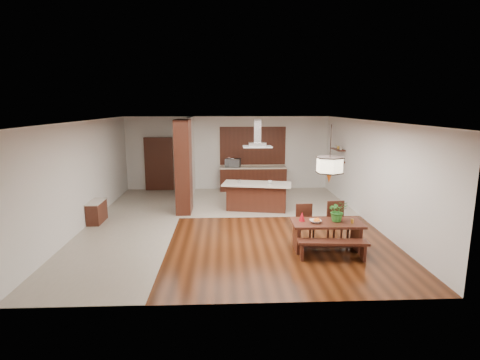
{
  "coord_description": "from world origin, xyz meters",
  "views": [
    {
      "loc": [
        -0.16,
        -10.32,
        3.29
      ],
      "look_at": [
        0.3,
        0.0,
        1.25
      ],
      "focal_mm": 28.0,
      "sensor_mm": 36.0,
      "label": 1
    }
  ],
  "objects_px": {
    "foliage_plant": "(338,211)",
    "dining_chair_right": "(338,223)",
    "dining_bench": "(332,250)",
    "hallway_console": "(97,212)",
    "island_cup": "(270,182)",
    "dining_chair_left": "(305,224)",
    "microwave": "(233,163)",
    "pendant_lantern": "(330,154)",
    "dining_table": "(327,229)",
    "fruit_bowl": "(315,221)",
    "range_hood": "(257,133)",
    "kitchen_island": "(257,196)"
  },
  "relations": [
    {
      "from": "fruit_bowl",
      "to": "range_hood",
      "type": "relative_size",
      "value": 0.29
    },
    {
      "from": "dining_bench",
      "to": "foliage_plant",
      "type": "height_order",
      "value": "foliage_plant"
    },
    {
      "from": "fruit_bowl",
      "to": "island_cup",
      "type": "bearing_deg",
      "value": 100.5
    },
    {
      "from": "fruit_bowl",
      "to": "island_cup",
      "type": "height_order",
      "value": "island_cup"
    },
    {
      "from": "microwave",
      "to": "range_hood",
      "type": "bearing_deg",
      "value": -62.94
    },
    {
      "from": "dining_chair_right",
      "to": "kitchen_island",
      "type": "height_order",
      "value": "dining_chair_right"
    },
    {
      "from": "dining_chair_right",
      "to": "kitchen_island",
      "type": "distance_m",
      "value": 3.45
    },
    {
      "from": "dining_bench",
      "to": "island_cup",
      "type": "relative_size",
      "value": 12.63
    },
    {
      "from": "hallway_console",
      "to": "pendant_lantern",
      "type": "xyz_separation_m",
      "value": [
        6.03,
        -2.34,
        1.93
      ]
    },
    {
      "from": "dining_chair_left",
      "to": "island_cup",
      "type": "relative_size",
      "value": 7.7
    },
    {
      "from": "foliage_plant",
      "to": "island_cup",
      "type": "height_order",
      "value": "foliage_plant"
    },
    {
      "from": "foliage_plant",
      "to": "microwave",
      "type": "height_order",
      "value": "microwave"
    },
    {
      "from": "hallway_console",
      "to": "dining_table",
      "type": "bearing_deg",
      "value": -21.25
    },
    {
      "from": "island_cup",
      "to": "microwave",
      "type": "distance_m",
      "value": 3.14
    },
    {
      "from": "dining_bench",
      "to": "dining_chair_right",
      "type": "xyz_separation_m",
      "value": [
        0.44,
        1.06,
        0.28
      ]
    },
    {
      "from": "range_hood",
      "to": "island_cup",
      "type": "bearing_deg",
      "value": -13.49
    },
    {
      "from": "range_hood",
      "to": "island_cup",
      "type": "height_order",
      "value": "range_hood"
    },
    {
      "from": "dining_table",
      "to": "range_hood",
      "type": "relative_size",
      "value": 1.82
    },
    {
      "from": "foliage_plant",
      "to": "range_hood",
      "type": "height_order",
      "value": "range_hood"
    },
    {
      "from": "hallway_console",
      "to": "island_cup",
      "type": "height_order",
      "value": "island_cup"
    },
    {
      "from": "hallway_console",
      "to": "microwave",
      "type": "height_order",
      "value": "microwave"
    },
    {
      "from": "hallway_console",
      "to": "dining_table",
      "type": "height_order",
      "value": "dining_table"
    },
    {
      "from": "dining_table",
      "to": "island_cup",
      "type": "bearing_deg",
      "value": 105.19
    },
    {
      "from": "kitchen_island",
      "to": "microwave",
      "type": "distance_m",
      "value": 3.0
    },
    {
      "from": "dining_bench",
      "to": "foliage_plant",
      "type": "bearing_deg",
      "value": 66.73
    },
    {
      "from": "dining_bench",
      "to": "fruit_bowl",
      "type": "height_order",
      "value": "fruit_bowl"
    },
    {
      "from": "dining_bench",
      "to": "pendant_lantern",
      "type": "xyz_separation_m",
      "value": [
        0.02,
        0.58,
        2.03
      ]
    },
    {
      "from": "foliage_plant",
      "to": "dining_table",
      "type": "bearing_deg",
      "value": -170.42
    },
    {
      "from": "range_hood",
      "to": "fruit_bowl",
      "type": "bearing_deg",
      "value": -73.54
    },
    {
      "from": "dining_chair_left",
      "to": "microwave",
      "type": "height_order",
      "value": "microwave"
    },
    {
      "from": "dining_chair_left",
      "to": "microwave",
      "type": "xyz_separation_m",
      "value": [
        -1.62,
        5.8,
        0.65
      ]
    },
    {
      "from": "foliage_plant",
      "to": "fruit_bowl",
      "type": "distance_m",
      "value": 0.58
    },
    {
      "from": "dining_table",
      "to": "microwave",
      "type": "bearing_deg",
      "value": 107.68
    },
    {
      "from": "dining_chair_right",
      "to": "range_hood",
      "type": "bearing_deg",
      "value": 113.67
    },
    {
      "from": "pendant_lantern",
      "to": "island_cup",
      "type": "height_order",
      "value": "pendant_lantern"
    },
    {
      "from": "hallway_console",
      "to": "island_cup",
      "type": "bearing_deg",
      "value": 11.33
    },
    {
      "from": "dining_table",
      "to": "dining_chair_left",
      "type": "xyz_separation_m",
      "value": [
        -0.39,
        0.51,
        -0.03
      ]
    },
    {
      "from": "range_hood",
      "to": "dining_chair_left",
      "type": "bearing_deg",
      "value": -72.54
    },
    {
      "from": "dining_chair_left",
      "to": "pendant_lantern",
      "type": "relative_size",
      "value": 0.71
    },
    {
      "from": "dining_chair_right",
      "to": "pendant_lantern",
      "type": "bearing_deg",
      "value": -137.61
    },
    {
      "from": "hallway_console",
      "to": "microwave",
      "type": "distance_m",
      "value": 5.7
    },
    {
      "from": "dining_table",
      "to": "dining_chair_left",
      "type": "relative_size",
      "value": 1.77
    },
    {
      "from": "hallway_console",
      "to": "pendant_lantern",
      "type": "height_order",
      "value": "pendant_lantern"
    },
    {
      "from": "dining_table",
      "to": "hallway_console",
      "type": "bearing_deg",
      "value": 158.75
    },
    {
      "from": "pendant_lantern",
      "to": "fruit_bowl",
      "type": "relative_size",
      "value": 5.04
    },
    {
      "from": "dining_table",
      "to": "island_cup",
      "type": "relative_size",
      "value": 13.6
    },
    {
      "from": "foliage_plant",
      "to": "dining_chair_right",
      "type": "bearing_deg",
      "value": 68.99
    },
    {
      "from": "hallway_console",
      "to": "dining_chair_left",
      "type": "relative_size",
      "value": 0.95
    },
    {
      "from": "island_cup",
      "to": "fruit_bowl",
      "type": "bearing_deg",
      "value": -79.5
    },
    {
      "from": "dining_chair_left",
      "to": "fruit_bowl",
      "type": "bearing_deg",
      "value": -79.76
    }
  ]
}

